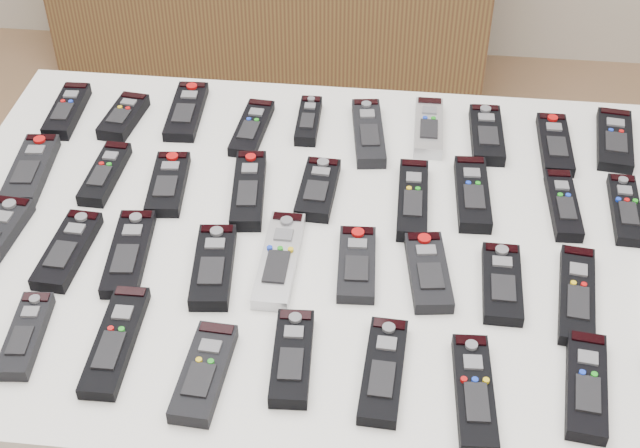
# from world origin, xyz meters

# --- Properties ---
(table) EXTENTS (1.25, 0.88, 0.78)m
(table) POSITION_xyz_m (-0.01, 0.02, 0.72)
(table) COLOR white
(table) RESTS_ON ground
(remote_0) EXTENTS (0.06, 0.16, 0.02)m
(remote_0) POSITION_xyz_m (-0.52, 0.30, 0.79)
(remote_0) COLOR black
(remote_0) RESTS_ON table
(remote_1) EXTENTS (0.07, 0.14, 0.02)m
(remote_1) POSITION_xyz_m (-0.41, 0.30, 0.79)
(remote_1) COLOR black
(remote_1) RESTS_ON table
(remote_2) EXTENTS (0.07, 0.18, 0.02)m
(remote_2) POSITION_xyz_m (-0.30, 0.33, 0.79)
(remote_2) COLOR black
(remote_2) RESTS_ON table
(remote_3) EXTENTS (0.06, 0.17, 0.02)m
(remote_3) POSITION_xyz_m (-0.17, 0.29, 0.79)
(remote_3) COLOR black
(remote_3) RESTS_ON table
(remote_4) EXTENTS (0.04, 0.14, 0.02)m
(remote_4) POSITION_xyz_m (-0.07, 0.32, 0.79)
(remote_4) COLOR black
(remote_4) RESTS_ON table
(remote_5) EXTENTS (0.08, 0.19, 0.02)m
(remote_5) POSITION_xyz_m (0.05, 0.29, 0.79)
(remote_5) COLOR black
(remote_5) RESTS_ON table
(remote_6) EXTENTS (0.05, 0.17, 0.02)m
(remote_6) POSITION_xyz_m (0.16, 0.32, 0.79)
(remote_6) COLOR #B7B7BC
(remote_6) RESTS_ON table
(remote_7) EXTENTS (0.06, 0.16, 0.02)m
(remote_7) POSITION_xyz_m (0.26, 0.31, 0.79)
(remote_7) COLOR black
(remote_7) RESTS_ON table
(remote_8) EXTENTS (0.05, 0.17, 0.02)m
(remote_8) POSITION_xyz_m (0.38, 0.30, 0.79)
(remote_8) COLOR black
(remote_8) RESTS_ON table
(remote_9) EXTENTS (0.08, 0.18, 0.02)m
(remote_9) POSITION_xyz_m (0.49, 0.32, 0.79)
(remote_9) COLOR black
(remote_9) RESTS_ON table
(remote_10) EXTENTS (0.07, 0.18, 0.02)m
(remote_10) POSITION_xyz_m (-0.52, 0.12, 0.79)
(remote_10) COLOR black
(remote_10) RESTS_ON table
(remote_11) EXTENTS (0.05, 0.16, 0.02)m
(remote_11) POSITION_xyz_m (-0.39, 0.12, 0.79)
(remote_11) COLOR black
(remote_11) RESTS_ON table
(remote_12) EXTENTS (0.07, 0.16, 0.02)m
(remote_12) POSITION_xyz_m (-0.28, 0.11, 0.79)
(remote_12) COLOR black
(remote_12) RESTS_ON table
(remote_13) EXTENTS (0.07, 0.19, 0.02)m
(remote_13) POSITION_xyz_m (-0.14, 0.10, 0.79)
(remote_13) COLOR black
(remote_13) RESTS_ON table
(remote_14) EXTENTS (0.06, 0.15, 0.02)m
(remote_14) POSITION_xyz_m (-0.03, 0.12, 0.79)
(remote_14) COLOR black
(remote_14) RESTS_ON table
(remote_15) EXTENTS (0.05, 0.19, 0.02)m
(remote_15) POSITION_xyz_m (0.13, 0.11, 0.79)
(remote_15) COLOR black
(remote_15) RESTS_ON table
(remote_16) EXTENTS (0.06, 0.18, 0.02)m
(remote_16) POSITION_xyz_m (0.23, 0.14, 0.79)
(remote_16) COLOR black
(remote_16) RESTS_ON table
(remote_17) EXTENTS (0.05, 0.17, 0.02)m
(remote_17) POSITION_xyz_m (0.38, 0.12, 0.79)
(remote_17) COLOR black
(remote_17) RESTS_ON table
(remote_18) EXTENTS (0.05, 0.17, 0.02)m
(remote_18) POSITION_xyz_m (0.48, 0.13, 0.79)
(remote_18) COLOR black
(remote_18) RESTS_ON table
(remote_20) EXTENTS (0.06, 0.17, 0.02)m
(remote_20) POSITION_xyz_m (-0.39, -0.07, 0.79)
(remote_20) COLOR black
(remote_20) RESTS_ON table
(remote_21) EXTENTS (0.07, 0.19, 0.02)m
(remote_21) POSITION_xyz_m (-0.30, -0.07, 0.79)
(remote_21) COLOR black
(remote_21) RESTS_ON table
(remote_22) EXTENTS (0.08, 0.17, 0.02)m
(remote_22) POSITION_xyz_m (-0.16, -0.08, 0.79)
(remote_22) COLOR black
(remote_22) RESTS_ON table
(remote_23) EXTENTS (0.06, 0.20, 0.02)m
(remote_23) POSITION_xyz_m (-0.06, -0.06, 0.79)
(remote_23) COLOR #B7B7BC
(remote_23) RESTS_ON table
(remote_24) EXTENTS (0.06, 0.16, 0.02)m
(remote_24) POSITION_xyz_m (0.05, -0.05, 0.79)
(remote_24) COLOR black
(remote_24) RESTS_ON table
(remote_25) EXTENTS (0.08, 0.17, 0.02)m
(remote_25) POSITION_xyz_m (0.16, -0.06, 0.79)
(remote_25) COLOR black
(remote_25) RESTS_ON table
(remote_26) EXTENTS (0.06, 0.16, 0.02)m
(remote_26) POSITION_xyz_m (0.27, -0.07, 0.79)
(remote_26) COLOR black
(remote_26) RESTS_ON table
(remote_27) EXTENTS (0.07, 0.20, 0.02)m
(remote_27) POSITION_xyz_m (0.38, -0.08, 0.79)
(remote_27) COLOR black
(remote_27) RESTS_ON table
(remote_30) EXTENTS (0.06, 0.15, 0.02)m
(remote_30) POSITION_xyz_m (-0.40, -0.25, 0.79)
(remote_30) COLOR black
(remote_30) RESTS_ON table
(remote_31) EXTENTS (0.05, 0.20, 0.02)m
(remote_31) POSITION_xyz_m (-0.27, -0.25, 0.79)
(remote_31) COLOR black
(remote_31) RESTS_ON table
(remote_32) EXTENTS (0.06, 0.17, 0.02)m
(remote_32) POSITION_xyz_m (-0.13, -0.29, 0.79)
(remote_32) COLOR black
(remote_32) RESTS_ON table
(remote_33) EXTENTS (0.06, 0.16, 0.02)m
(remote_33) POSITION_xyz_m (-0.02, -0.25, 0.79)
(remote_33) COLOR black
(remote_33) RESTS_ON table
(remote_34) EXTENTS (0.06, 0.18, 0.02)m
(remote_34) POSITION_xyz_m (0.11, -0.26, 0.79)
(remote_34) COLOR black
(remote_34) RESTS_ON table
(remote_35) EXTENTS (0.06, 0.19, 0.02)m
(remote_35) POSITION_xyz_m (0.23, -0.28, 0.79)
(remote_35) COLOR black
(remote_35) RESTS_ON table
(remote_36) EXTENTS (0.07, 0.18, 0.02)m
(remote_36) POSITION_xyz_m (0.38, -0.25, 0.79)
(remote_36) COLOR black
(remote_36) RESTS_ON table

